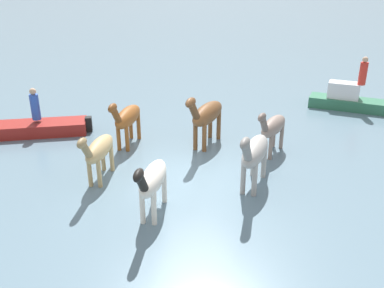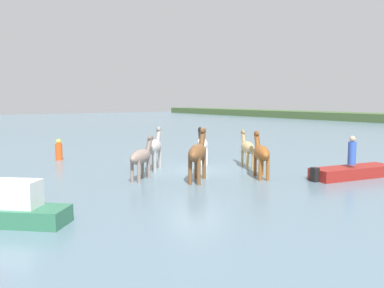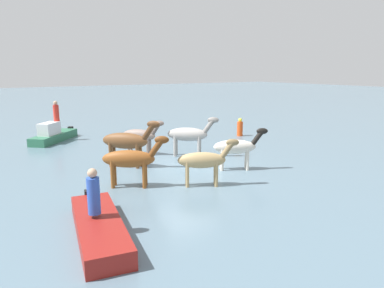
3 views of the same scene
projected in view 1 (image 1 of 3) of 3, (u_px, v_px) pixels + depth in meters
name	position (u px, v px, depth m)	size (l,w,h in m)	color
ground_plane	(190.00, 175.00, 12.60)	(154.54, 154.54, 0.00)	slate
horse_pinto_flank	(152.00, 180.00, 10.29)	(2.14, 1.44, 1.77)	silver
horse_dark_mare	(254.00, 152.00, 11.57)	(2.13, 1.94, 1.94)	#9E9993
horse_gray_outer	(99.00, 150.00, 12.01)	(2.10, 1.39, 1.72)	tan
horse_dun_straggler	(273.00, 127.00, 13.70)	(1.69, 1.94, 1.73)	gray
horse_chestnut_trailing	(207.00, 114.00, 14.30)	(2.13, 2.19, 2.06)	brown
horse_mid_herd	(127.00, 118.00, 14.33)	(2.20, 1.63, 1.87)	brown
boat_skiff_near	(351.00, 102.00, 18.31)	(3.21, 3.36, 1.31)	#2D6B4C
boat_launch_far	(35.00, 130.00, 15.61)	(1.73, 4.09, 0.71)	maroon
person_boatman_standing	(363.00, 72.00, 17.56)	(0.32, 0.32, 1.19)	red
person_helmsman_aft	(35.00, 105.00, 15.32)	(0.32, 0.32, 1.19)	#2D51B2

